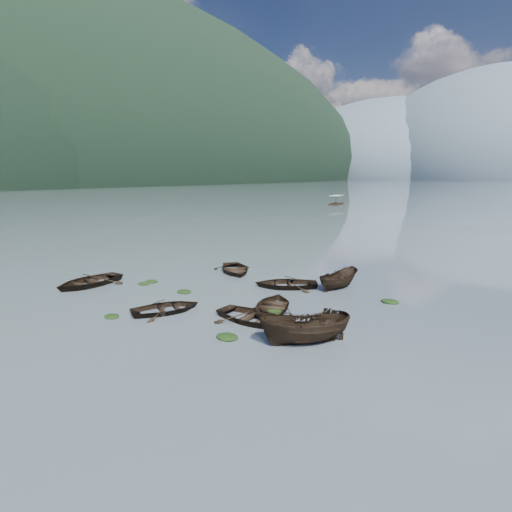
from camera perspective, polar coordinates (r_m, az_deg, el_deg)
The scene contains 21 objects.
ground_plane at distance 22.64m, azimuth -18.17°, elevation -9.92°, with size 2400.00×2400.00×0.00m, color #4A555D.
left_ridge_far at distance 562.24m, azimuth -27.16°, elevation 9.40°, with size 560.00×1400.00×380.00m, color black.
haze_mtn_a at distance 953.50m, azimuth 18.83°, elevation 10.37°, with size 520.00×520.00×280.00m, color #475666.
haze_mtn_b at distance 915.56m, azimuth 31.03°, elevation 9.34°, with size 520.00×520.00×340.00m, color #475666.
rowboat_0 at distance 32.23m, azimuth -22.74°, elevation -3.89°, with size 3.58×5.01×1.04m, color black.
rowboat_1 at distance 24.74m, azimuth -12.71°, elevation -7.78°, with size 2.91×4.08×0.85m, color black.
rowboat_3 at distance 24.58m, azimuth 2.53°, elevation -7.63°, with size 3.05×4.27×0.88m, color black.
rowboat_4 at distance 22.65m, azimuth -0.51°, elevation -9.32°, with size 3.19×4.47×0.93m, color black.
rowboat_5 at distance 19.97m, azimuth 7.03°, elevation -12.35°, with size 1.74×4.64×1.79m, color black.
rowboat_6 at distance 33.72m, azimuth -3.03°, elevation -2.34°, with size 3.27×4.58×0.95m, color black.
rowboat_7 at distance 29.37m, azimuth 4.30°, elevation -4.45°, with size 3.24×4.54×0.94m, color black.
rowboat_8 at distance 29.68m, azimuth 11.66°, elevation -4.49°, with size 1.49×3.97×1.53m, color black.
weed_clump_0 at distance 24.74m, azimuth -19.92°, elevation -8.21°, with size 0.95×0.78×0.21m, color black.
weed_clump_1 at distance 31.64m, azimuth -14.68°, elevation -3.63°, with size 1.03×0.82×0.23m, color black.
weed_clump_2 at distance 20.52m, azimuth -4.15°, elevation -11.63°, with size 1.19×0.95×0.26m, color black.
weed_clump_3 at distance 24.39m, azimuth -1.33°, elevation -7.78°, with size 0.92×0.78×0.20m, color black.
weed_clump_4 at distance 23.98m, azimuth 2.71°, elevation -8.13°, with size 1.03×0.81×0.21m, color black.
weed_clump_5 at distance 31.20m, azimuth -15.73°, elevation -3.91°, with size 1.00×0.81×0.21m, color black.
weed_clump_6 at distance 28.44m, azimuth -10.22°, elevation -5.14°, with size 1.09×0.91×0.23m, color black.
weed_clump_7 at distance 27.24m, azimuth 18.59°, elevation -6.31°, with size 1.15×0.92×0.25m, color black.
pontoon_left at distance 114.40m, azimuth 11.42°, elevation 7.20°, with size 2.68×6.43×2.47m, color black, non-canonical shape.
Camera 1 is at (17.25, -12.26, 8.03)m, focal length 28.00 mm.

